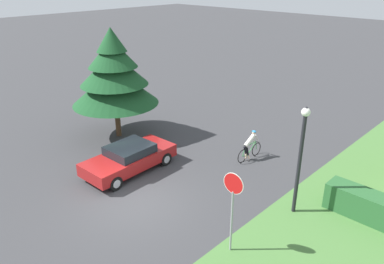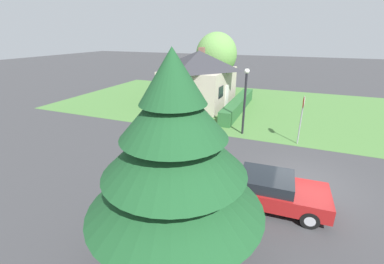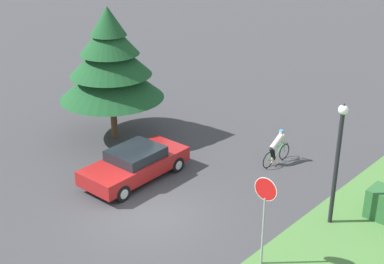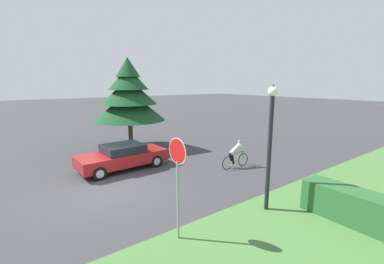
{
  "view_description": "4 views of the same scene",
  "coord_description": "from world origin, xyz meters",
  "views": [
    {
      "loc": [
        10.33,
        -7.53,
        8.45
      ],
      "look_at": [
        -1.65,
        4.93,
        1.01
      ],
      "focal_mm": 35.0,
      "sensor_mm": 36.0,
      "label": 1
    },
    {
      "loc": [
        -10.93,
        0.95,
        6.16
      ],
      "look_at": [
        -0.15,
        5.32,
        1.67
      ],
      "focal_mm": 24.0,
      "sensor_mm": 36.0,
      "label": 2
    },
    {
      "loc": [
        11.71,
        -10.56,
        9.97
      ],
      "look_at": [
        -1.17,
        3.49,
        1.61
      ],
      "focal_mm": 50.0,
      "sensor_mm": 36.0,
      "label": 3
    },
    {
      "loc": [
        9.94,
        -3.17,
        4.3
      ],
      "look_at": [
        -2.16,
        5.75,
        1.43
      ],
      "focal_mm": 24.0,
      "sensor_mm": 36.0,
      "label": 4
    }
  ],
  "objects": [
    {
      "name": "conifer_tall_near",
      "position": [
        -5.9,
        3.44,
        3.45
      ],
      "size": [
        4.58,
        4.58,
        5.91
      ],
      "color": "#4C3823",
      "rests_on": "ground"
    },
    {
      "name": "stop_sign",
      "position": [
        4.45,
        0.4,
        2.04
      ],
      "size": [
        0.71,
        0.08,
        2.89
      ],
      "rotation": [
        0.0,
        0.0,
        3.22
      ],
      "color": "gray",
      "rests_on": "ground"
    },
    {
      "name": "cyclist",
      "position": [
        1.02,
        6.18,
        0.7
      ],
      "size": [
        0.44,
        1.78,
        1.44
      ],
      "rotation": [
        0.0,
        0.0,
        1.53
      ],
      "color": "black",
      "rests_on": "ground"
    },
    {
      "name": "sedan_left_lane",
      "position": [
        -2.22,
        1.42,
        0.65
      ],
      "size": [
        2.03,
        4.39,
        1.26
      ],
      "rotation": [
        0.0,
        0.0,
        1.61
      ],
      "color": "maroon",
      "rests_on": "ground"
    },
    {
      "name": "ground_plane",
      "position": [
        0.0,
        0.0,
        0.0
      ],
      "size": [
        140.0,
        140.0,
        0.0
      ],
      "primitive_type": "plane",
      "color": "#38383A"
    },
    {
      "name": "street_lamp",
      "position": [
        4.84,
        3.78,
        2.62
      ],
      "size": [
        0.32,
        0.32,
        4.26
      ],
      "color": "black",
      "rests_on": "ground"
    }
  ]
}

